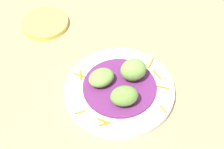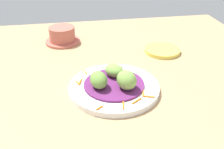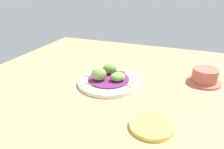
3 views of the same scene
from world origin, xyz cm
name	(u,v)px [view 3 (image 3 of 3)]	position (x,y,z in cm)	size (l,w,h in cm)	color
table_surface	(111,86)	(0.00, 0.00, 1.00)	(110.00, 110.00, 2.00)	tan
main_plate	(109,81)	(-0.24, -0.76, 2.74)	(23.33, 23.33, 1.48)	white
cabbage_bed	(109,79)	(-0.24, -0.76, 3.77)	(15.54, 15.54, 0.57)	#60235B
carrot_garnish	(107,78)	(-0.51, -1.47, 3.68)	(18.59, 20.82, 0.40)	orange
guac_scoop_left	(99,74)	(2.62, -3.50, 6.43)	(5.56, 4.62, 4.76)	#759E47
guac_scoop_center	(118,77)	(0.70, 3.09, 5.66)	(4.36, 5.55, 3.21)	#759E47
guac_scoop_right	(110,69)	(-4.04, -1.87, 6.14)	(5.59, 4.12, 4.18)	olive
side_plate_small	(151,125)	(20.03, 19.23, 2.60)	(11.79, 11.79, 1.21)	#E0CC4C
terracotta_bowl	(204,77)	(-12.85, 32.96, 4.66)	(12.31, 12.31, 5.83)	#B75B4C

